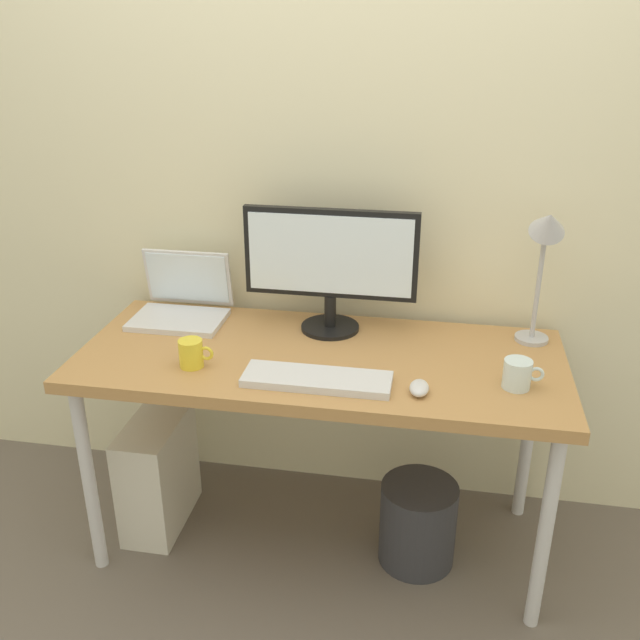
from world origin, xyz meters
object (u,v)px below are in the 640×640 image
Objects in this scene: monitor at (330,262)px; coffee_mug at (192,353)px; glass_cup at (518,374)px; wastebasket at (418,523)px; desk at (320,372)px; keyboard at (317,379)px; desk_lamp at (545,245)px; mouse at (419,388)px; computer_tower at (158,473)px; laptop at (183,302)px.

monitor is 5.30× the size of coffee_mug.
monitor is 0.71m from glass_cup.
glass_cup is (0.60, -0.31, -0.20)m from monitor.
monitor is 0.94m from wastebasket.
glass_cup is at bearing -14.16° from wastebasket.
desk is 3.53× the size of keyboard.
desk_lamp is at bearing 36.33° from wastebasket.
computer_tower is at bearing 168.67° from mouse.
glass_cup is (0.58, 0.08, 0.03)m from keyboard.
glass_cup reaches higher than keyboard.
desk_lamp is 0.43m from glass_cup.
keyboard is 0.30m from mouse.
monitor is at bearing 145.20° from wastebasket.
wastebasket is at bearing -34.80° from monitor.
wastebasket is (0.94, -0.03, -0.06)m from computer_tower.
keyboard is at bearing -172.43° from glass_cup.
glass_cup is at bearing -26.89° from monitor.
desk_lamp reaches higher than wastebasket.
monitor is at bearing 93.82° from keyboard.
desk_lamp is at bearing 48.11° from mouse.
desk is 0.20m from keyboard.
laptop is 0.95m from mouse.
glass_cup reaches higher than computer_tower.
mouse is 0.70m from coffee_mug.
desk_lamp reaches higher than desk.
desk_lamp reaches higher than computer_tower.
coffee_mug is at bearing 176.37° from mouse.
coffee_mug is (0.16, -0.36, -0.01)m from laptop.
keyboard is at bearing -82.42° from desk.
monitor reaches higher than glass_cup.
monitor is at bearing 42.89° from coffee_mug.
desk is at bearing 169.59° from glass_cup.
glass_cup is at bearing 16.98° from mouse.
desk_lamp is 1.60× the size of wastebasket.
desk_lamp is at bearing 9.26° from computer_tower.
desk_lamp is 1.02m from wastebasket.
coffee_mug is (-1.05, -0.35, -0.30)m from desk_lamp.
desk_lamp is at bearing 30.51° from keyboard.
desk is at bearing 148.90° from mouse.
wastebasket is at bearing -16.19° from laptop.
coffee_mug is at bearing -137.11° from monitor.
laptop is at bearing 144.67° from keyboard.
desk_lamp is at bearing 16.18° from desk.
desk_lamp is 5.33× the size of mouse.
keyboard is (-0.65, -0.38, -0.33)m from desk_lamp.
monitor is 1.94× the size of wastebasket.
glass_cup is (1.14, -0.32, -0.01)m from laptop.
monitor is 0.56m from mouse.
monitor is at bearing -179.93° from desk_lamp.
coffee_mug is 0.93× the size of glass_cup.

